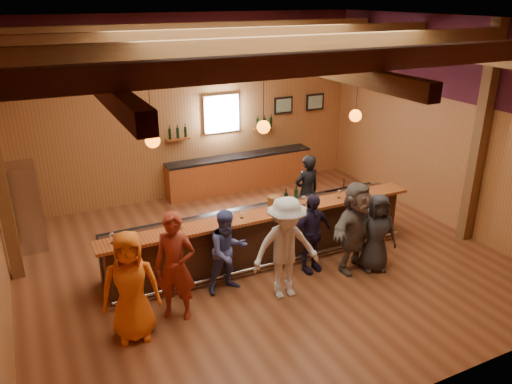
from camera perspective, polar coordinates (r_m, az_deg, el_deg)
room at (r=8.85m, az=0.70°, el=10.74°), size 9.04×9.00×4.52m
bar_counter at (r=9.81m, az=0.47°, el=-4.77°), size 6.30×1.07×1.11m
back_bar_cabinet at (r=13.27m, az=-1.83°, el=2.27°), size 4.00×0.52×0.95m
window at (r=12.88m, az=-3.98°, el=8.92°), size 0.95×0.09×0.95m
framed_pictures at (r=13.21m, az=-0.44°, el=9.51°), size 5.35×0.05×0.45m
wine_shelves at (r=12.93m, az=-3.81°, el=7.00°), size 3.00×0.18×0.30m
pendant_lights at (r=8.91m, az=0.85°, el=7.48°), size 4.24×0.24×1.37m
stainless_fridge at (r=11.05m, az=-25.14°, el=-1.65°), size 0.70×0.70×1.80m
customer_orange at (r=7.72m, az=-14.13°, el=-10.41°), size 0.96×0.73×1.76m
customer_redvest at (r=8.02m, az=-9.21°, el=-8.42°), size 0.80×0.73×1.82m
customer_denim at (r=8.68m, az=-3.24°, el=-6.78°), size 0.79×0.65×1.53m
customer_white at (r=8.45m, az=3.42°, el=-6.44°), size 1.26×0.82×1.84m
customer_navy at (r=9.31m, az=6.29°, el=-4.74°), size 0.94×0.48×1.55m
customer_brown at (r=9.45m, az=11.32°, el=-3.93°), size 1.71×0.99×1.76m
customer_dark at (r=9.57m, az=13.62°, el=-4.56°), size 0.86×0.71×1.52m
bartender at (r=11.00m, az=5.81°, el=0.01°), size 0.64×0.45×1.69m
ice_bucket at (r=9.38m, az=2.07°, el=-1.24°), size 0.24×0.24×0.26m
bottle_a at (r=9.54m, az=3.42°, el=-0.82°), size 0.08×0.08×0.35m
bottle_b at (r=9.68m, az=4.59°, el=-0.49°), size 0.08×0.08×0.36m
glass_a at (r=8.45m, az=-16.12°, el=-4.81°), size 0.09×0.09×0.19m
glass_b at (r=8.58m, az=-9.16°, el=-3.93°), size 0.07×0.07×0.17m
glass_c at (r=8.70m, az=-8.62°, el=-3.42°), size 0.08×0.08×0.19m
glass_d at (r=8.91m, az=-3.43°, el=-2.51°), size 0.09×0.09×0.20m
glass_e at (r=9.02m, az=-1.66°, el=-2.27°), size 0.08×0.08×0.17m
glass_f at (r=9.59m, az=5.51°, el=-0.76°), size 0.09×0.09×0.20m
glass_g at (r=10.03m, az=9.50°, el=-0.01°), size 0.08×0.08×0.18m
glass_h at (r=10.21m, az=11.20°, el=0.24°), size 0.07×0.07×0.17m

